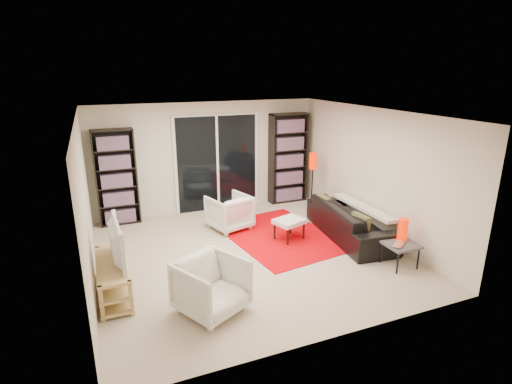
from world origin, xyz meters
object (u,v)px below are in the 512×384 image
(tv_stand, at_px, (113,278))
(side_table, at_px, (400,246))
(sofa, at_px, (350,221))
(armchair_front, at_px, (212,286))
(bookshelf_left, at_px, (116,178))
(bookshelf_right, at_px, (288,158))
(ottoman, at_px, (289,222))
(armchair_back, at_px, (229,212))
(floor_lamp, at_px, (313,167))

(tv_stand, relative_size, side_table, 2.54)
(sofa, bearing_deg, armchair_front, 120.51)
(bookshelf_left, xyz_separation_m, bookshelf_right, (3.85, -0.00, 0.07))
(bookshelf_left, distance_m, ottoman, 3.58)
(sofa, height_order, armchair_front, armchair_front)
(armchair_back, distance_m, ottoman, 1.27)
(ottoman, bearing_deg, armchair_back, 132.19)
(tv_stand, relative_size, ottoman, 2.04)
(floor_lamp, bearing_deg, side_table, -90.91)
(floor_lamp, bearing_deg, sofa, -93.27)
(floor_lamp, bearing_deg, ottoman, -133.15)
(tv_stand, distance_m, side_table, 4.41)
(sofa, bearing_deg, ottoman, 80.91)
(armchair_back, relative_size, ottoman, 1.19)
(bookshelf_left, height_order, armchair_front, bookshelf_left)
(armchair_front, distance_m, ottoman, 2.61)
(side_table, relative_size, floor_lamp, 0.39)
(bookshelf_left, height_order, bookshelf_right, bookshelf_right)
(bookshelf_right, bearing_deg, floor_lamp, -73.38)
(tv_stand, bearing_deg, side_table, -11.04)
(sofa, relative_size, ottoman, 3.44)
(bookshelf_right, xyz_separation_m, tv_stand, (-4.15, -2.84, -0.79))
(tv_stand, distance_m, armchair_back, 2.87)
(tv_stand, bearing_deg, armchair_front, -38.12)
(bookshelf_left, xyz_separation_m, tv_stand, (-0.30, -2.84, -0.71))
(ottoman, relative_size, floor_lamp, 0.49)
(bookshelf_left, relative_size, armchair_back, 2.57)
(armchair_front, bearing_deg, bookshelf_right, 24.35)
(bookshelf_right, xyz_separation_m, side_table, (0.18, -3.68, -0.69))
(armchair_front, relative_size, ottoman, 1.26)
(armchair_back, relative_size, floor_lamp, 0.58)
(armchair_back, height_order, side_table, armchair_back)
(tv_stand, height_order, floor_lamp, floor_lamp)
(bookshelf_left, relative_size, side_table, 3.81)
(bookshelf_left, bearing_deg, sofa, -30.85)
(tv_stand, height_order, sofa, sofa)
(armchair_front, height_order, floor_lamp, floor_lamp)
(armchair_front, distance_m, side_table, 3.16)
(ottoman, height_order, side_table, same)
(bookshelf_right, xyz_separation_m, sofa, (0.13, -2.38, -0.73))
(bookshelf_left, xyz_separation_m, armchair_back, (2.00, -1.12, -0.63))
(bookshelf_right, distance_m, floor_lamp, 0.80)
(ottoman, bearing_deg, armchair_front, -139.58)
(sofa, bearing_deg, bookshelf_left, 65.86)
(tv_stand, bearing_deg, floor_lamp, 25.40)
(tv_stand, xyz_separation_m, sofa, (4.28, 0.46, 0.06))
(bookshelf_left, bearing_deg, floor_lamp, -10.57)
(floor_lamp, bearing_deg, tv_stand, -154.60)
(tv_stand, distance_m, floor_lamp, 4.89)
(sofa, xyz_separation_m, armchair_back, (-1.98, 1.26, 0.02))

